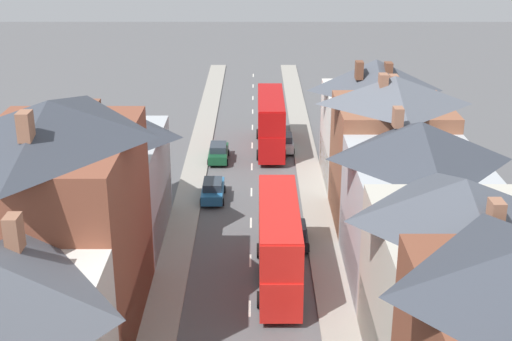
# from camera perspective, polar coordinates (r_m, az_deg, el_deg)

# --- Properties ---
(pavement_left) EXTENTS (2.20, 104.00, 0.14)m
(pavement_left) POSITION_cam_1_polar(r_m,az_deg,el_deg) (55.71, -5.54, -3.25)
(pavement_left) COLOR gray
(pavement_left) RESTS_ON ground
(pavement_right) EXTENTS (2.20, 104.00, 0.14)m
(pavement_right) POSITION_cam_1_polar(r_m,az_deg,el_deg) (55.64, 4.99, -3.26)
(pavement_right) COLOR gray
(pavement_right) RESTS_ON ground
(centre_line_dashes) EXTENTS (0.14, 97.80, 0.01)m
(centre_line_dashes) POSITION_cam_1_polar(r_m,az_deg,el_deg) (53.65, -0.29, -4.20)
(centre_line_dashes) COLOR silver
(centre_line_dashes) RESTS_ON ground
(terrace_row_right) EXTENTS (8.00, 61.47, 14.02)m
(terrace_row_right) POSITION_cam_1_polar(r_m,az_deg,el_deg) (36.03, 16.08, -8.30)
(terrace_row_right) COLOR silver
(terrace_row_right) RESTS_ON ground
(double_decker_bus_lead) EXTENTS (2.74, 10.80, 5.30)m
(double_decker_bus_lead) POSITION_cam_1_polar(r_m,az_deg,el_deg) (44.51, 1.94, -5.73)
(double_decker_bus_lead) COLOR red
(double_decker_bus_lead) RESTS_ON ground
(double_decker_bus_mid_street) EXTENTS (2.74, 10.80, 5.30)m
(double_decker_bus_mid_street) POSITION_cam_1_polar(r_m,az_deg,el_deg) (68.40, 1.31, 3.93)
(double_decker_bus_mid_street) COLOR #B70F0F
(double_decker_bus_mid_street) RESTS_ON ground
(car_parked_left_a) EXTENTS (1.90, 4.36, 1.68)m
(car_parked_left_a) POSITION_cam_1_polar(r_m,az_deg,el_deg) (66.01, -2.90, 1.47)
(car_parked_left_a) COLOR #144728
(car_parked_left_a) RESTS_ON ground
(car_parked_right_a) EXTENTS (1.90, 3.83, 1.68)m
(car_parked_right_a) POSITION_cam_1_polar(r_m,az_deg,el_deg) (50.08, 3.24, -5.09)
(car_parked_right_a) COLOR black
(car_parked_right_a) RESTS_ON ground
(car_mid_white) EXTENTS (1.90, 4.40, 1.68)m
(car_mid_white) POSITION_cam_1_polar(r_m,az_deg,el_deg) (57.52, -3.35, -1.54)
(car_mid_white) COLOR #236093
(car_mid_white) RESTS_ON ground
(car_far_grey) EXTENTS (1.90, 3.88, 1.68)m
(car_far_grey) POSITION_cam_1_polar(r_m,az_deg,el_deg) (68.64, 2.40, 2.25)
(car_far_grey) COLOR #B7BABF
(car_far_grey) RESTS_ON ground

